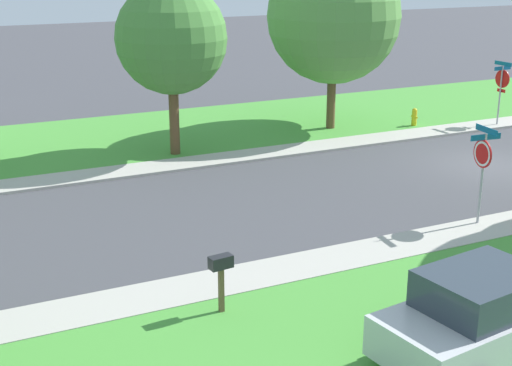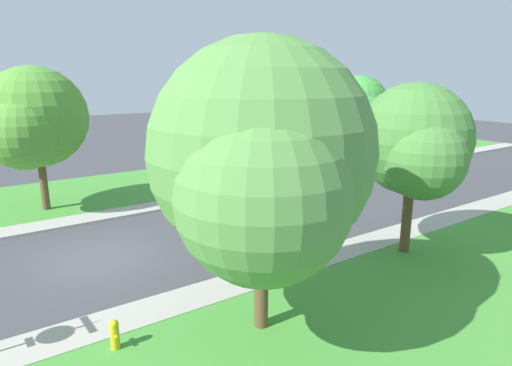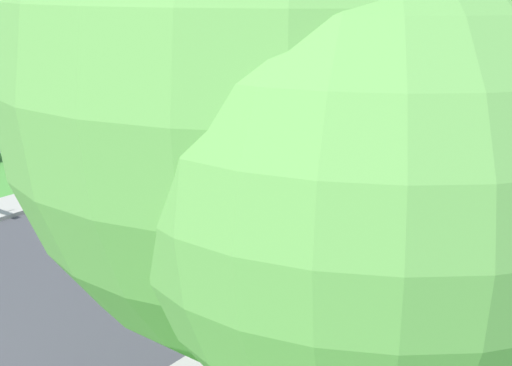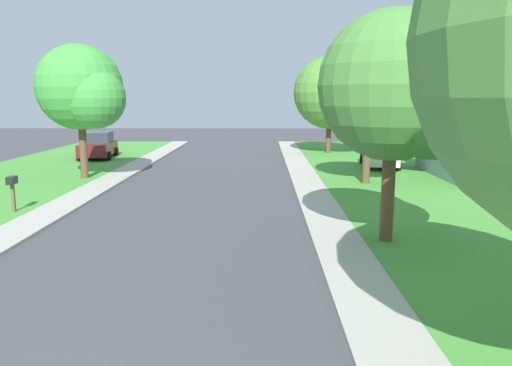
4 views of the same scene
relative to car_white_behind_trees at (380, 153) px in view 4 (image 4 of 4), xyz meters
The scene contains 10 objects.
sidewalk_east 13.00m from the car_white_behind_trees, 110.56° to the right, with size 1.40×56.00×0.10m, color #ADA89E.
lawn_east 12.18m from the car_white_behind_trees, 89.33° to the right, with size 8.00×56.00×0.08m, color #479338.
sidewalk_west 18.52m from the car_white_behind_trees, 138.96° to the right, with size 1.40×56.00×0.10m, color #ADA89E.
car_white_behind_trees is the anchor object (origin of this frame).
car_maroon_across_road 17.78m from the car_white_behind_trees, 167.39° to the left, with size 2.43×4.49×1.76m.
tree_across_right 7.76m from the car_white_behind_trees, 103.91° to the left, with size 5.40×5.02×6.80m.
tree_corner_large 6.65m from the car_white_behind_trees, 106.84° to the right, with size 3.99×3.72×6.06m.
tree_sidewalk_far 15.40m from the car_white_behind_trees, 101.54° to the right, with size 4.25×3.95×6.24m.
tree_sidewalk_near 16.09m from the car_white_behind_trees, 164.13° to the right, with size 4.36×4.05×6.47m.
mailbox 18.98m from the car_white_behind_trees, 143.33° to the right, with size 0.29×0.50×1.31m.
Camera 4 is at (2.62, -3.52, 3.97)m, focal length 34.32 mm.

